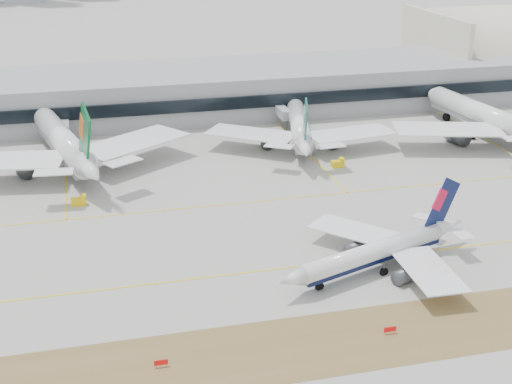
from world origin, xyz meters
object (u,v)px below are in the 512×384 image
object	(u,v)px
taxiing_airliner	(379,251)
terminal	(168,92)
widebody_eva	(66,145)
widebody_cathay	(300,128)
widebody_china_air	(488,118)

from	to	relation	value
taxiing_airliner	terminal	size ratio (longest dim) A/B	0.17
widebody_eva	terminal	bearing A→B (deg)	-48.37
widebody_eva	widebody_cathay	bearing A→B (deg)	-100.62
widebody_eva	widebody_china_air	xyz separation A→B (m)	(126.55, -4.32, -0.08)
taxiing_airliner	widebody_china_air	size ratio (longest dim) A/B	0.68
widebody_china_air	terminal	bearing A→B (deg)	54.15
widebody_eva	widebody_china_air	distance (m)	126.63
widebody_cathay	widebody_china_air	xyz separation A→B (m)	(58.51, -6.88, 1.06)
widebody_cathay	widebody_eva	bearing A→B (deg)	105.82
taxiing_airliner	terminal	bearing A→B (deg)	-98.00
widebody_cathay	terminal	world-z (taller)	widebody_cathay
taxiing_airliner	widebody_eva	world-z (taller)	widebody_eva
taxiing_airliner	widebody_china_air	distance (m)	97.99
widebody_eva	widebody_cathay	world-z (taller)	widebody_eva
widebody_eva	terminal	xyz separation A→B (m)	(34.62, 48.38, 0.89)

